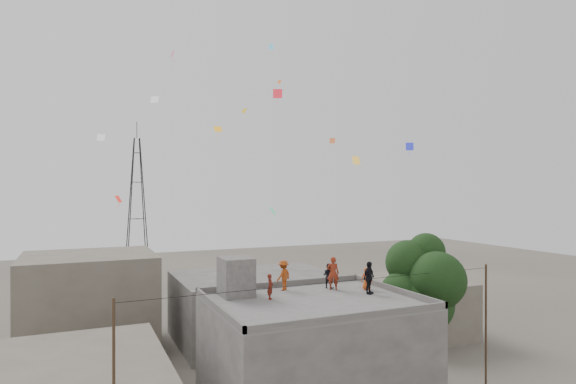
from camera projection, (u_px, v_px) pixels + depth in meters
name	position (u px, v px, depth m)	size (l,w,h in m)	color
main_building	(313.00, 361.00, 24.02)	(10.00, 8.00, 6.10)	#4C4947
parapet	(313.00, 298.00, 24.00)	(10.00, 8.00, 0.30)	#4C4947
stair_head_box	(236.00, 277.00, 25.09)	(1.60, 1.80, 2.00)	#4C4947
neighbor_north	(255.00, 306.00, 37.63)	(12.00, 9.00, 5.00)	#4C4947
neighbor_northwest	(89.00, 303.00, 34.61)	(9.00, 8.00, 7.00)	#5D5449
neighbor_east	(412.00, 307.00, 38.82)	(7.00, 8.00, 4.40)	#5D5449
tree	(423.00, 286.00, 27.52)	(4.90, 4.60, 9.10)	black
utility_line	(334.00, 352.00, 23.07)	(20.12, 0.62, 7.40)	black
transmission_tower	(137.00, 211.00, 58.97)	(2.97, 2.97, 20.01)	black
person_red_adult	(333.00, 273.00, 26.61)	(0.67, 0.44, 1.83)	maroon
person_orange_child	(367.00, 279.00, 26.62)	(0.60, 0.39, 1.23)	#C94D16
person_dark_child	(328.00, 276.00, 27.07)	(0.68, 0.53, 1.39)	black
person_dark_adult	(369.00, 278.00, 25.52)	(1.01, 0.42, 1.72)	black
person_orange_adult	(283.00, 275.00, 26.47)	(1.06, 0.61, 1.65)	#9E3D12
person_red_child	(270.00, 287.00, 24.26)	(0.47, 0.31, 1.28)	#621A0F
kites	(252.00, 124.00, 30.32)	(17.55, 14.94, 12.86)	red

